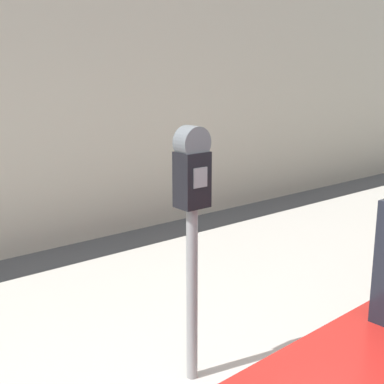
{
  "coord_description": "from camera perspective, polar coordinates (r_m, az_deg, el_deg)",
  "views": [
    {
      "loc": [
        -1.84,
        -1.08,
        2.11
      ],
      "look_at": [
        0.09,
        1.31,
        1.36
      ],
      "focal_mm": 50.0,
      "sensor_mm": 36.0,
      "label": 1
    }
  ],
  "objects": [
    {
      "name": "parking_meter",
      "position": [
        3.19,
        0.0,
        -1.66
      ],
      "size": [
        0.2,
        0.15,
        1.62
      ],
      "color": "gray",
      "rests_on": "sidewalk"
    },
    {
      "name": "sidewalk",
      "position": [
        4.28,
        -8.68,
        -15.01
      ],
      "size": [
        24.0,
        2.8,
        0.13
      ],
      "color": "#BCB7AD",
      "rests_on": "ground_plane"
    }
  ]
}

